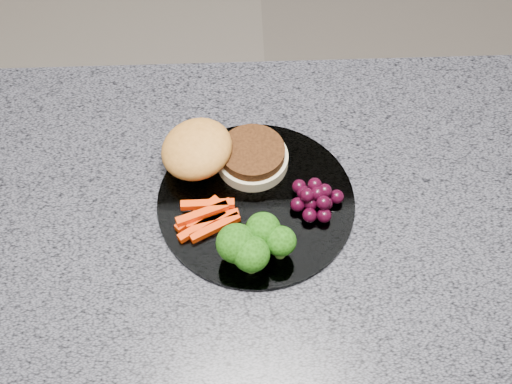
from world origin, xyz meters
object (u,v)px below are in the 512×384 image
Objects in this scene: plate at (256,202)px; burger at (217,154)px; grape_bunch at (315,198)px; island_cabinet at (295,362)px.

burger reaches higher than plate.
plate is at bearing -53.82° from burger.
plate is 0.08m from grape_bunch.
plate is 3.67× the size of grape_bunch.
burger reaches higher than island_cabinet.
grape_bunch is (0.13, -0.07, -0.01)m from burger.
plate is (-0.07, 0.04, 0.47)m from island_cabinet.
island_cabinet is 16.92× the size of grape_bunch.
burger is at bearing 129.03° from plate.
island_cabinet is 0.52m from burger.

